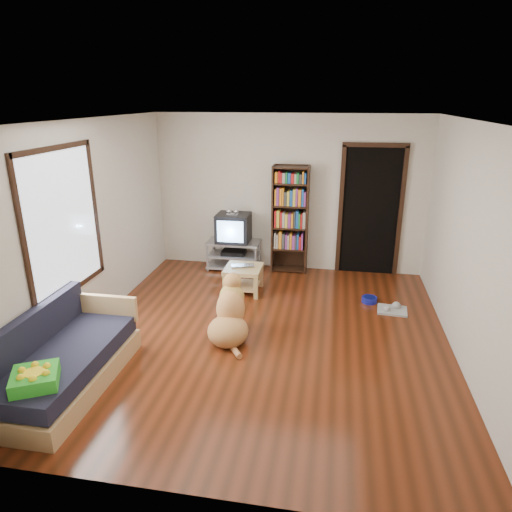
% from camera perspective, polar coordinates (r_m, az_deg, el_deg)
% --- Properties ---
extents(ground, '(5.00, 5.00, 0.00)m').
position_cam_1_polar(ground, '(5.82, 1.10, -9.92)').
color(ground, '#5B230F').
rests_on(ground, ground).
extents(ceiling, '(5.00, 5.00, 0.00)m').
position_cam_1_polar(ceiling, '(5.09, 1.29, 16.58)').
color(ceiling, white).
rests_on(ceiling, ground).
extents(wall_back, '(4.50, 0.00, 4.50)m').
position_cam_1_polar(wall_back, '(7.72, 4.10, 7.73)').
color(wall_back, beige).
rests_on(wall_back, ground).
extents(wall_front, '(4.50, 0.00, 4.50)m').
position_cam_1_polar(wall_front, '(3.06, -6.26, -11.12)').
color(wall_front, beige).
rests_on(wall_front, ground).
extents(wall_left, '(0.00, 5.00, 5.00)m').
position_cam_1_polar(wall_left, '(6.06, -20.36, 3.35)').
color(wall_left, beige).
rests_on(wall_left, ground).
extents(wall_right, '(0.00, 5.00, 5.00)m').
position_cam_1_polar(wall_right, '(5.45, 25.24, 0.99)').
color(wall_right, beige).
rests_on(wall_right, ground).
extents(green_cushion, '(0.52, 0.52, 0.13)m').
position_cam_1_polar(green_cushion, '(4.61, -25.89, -13.61)').
color(green_cushion, green).
rests_on(green_cushion, sofa).
extents(laptop, '(0.40, 0.31, 0.03)m').
position_cam_1_polar(laptop, '(6.88, -1.64, -1.37)').
color(laptop, '#B5B6BA').
rests_on(laptop, coffee_table).
extents(dog_bowl, '(0.22, 0.22, 0.08)m').
position_cam_1_polar(dog_bowl, '(6.89, 13.98, -5.31)').
color(dog_bowl, navy).
rests_on(dog_bowl, ground).
extents(grey_rag, '(0.43, 0.36, 0.03)m').
position_cam_1_polar(grey_rag, '(6.70, 16.65, -6.51)').
color(grey_rag, '#A4A4A4').
rests_on(grey_rag, ground).
extents(window, '(0.03, 1.46, 1.70)m').
position_cam_1_polar(window, '(5.60, -22.95, 3.89)').
color(window, white).
rests_on(window, wall_left).
extents(doorway, '(1.03, 0.05, 2.19)m').
position_cam_1_polar(doorway, '(7.72, 14.12, 5.82)').
color(doorway, black).
rests_on(doorway, wall_back).
extents(tv_stand, '(0.90, 0.45, 0.50)m').
position_cam_1_polar(tv_stand, '(7.89, -2.78, 0.26)').
color(tv_stand, '#99999E').
rests_on(tv_stand, ground).
extents(crt_tv, '(0.55, 0.52, 0.58)m').
position_cam_1_polar(crt_tv, '(7.77, -2.80, 3.62)').
color(crt_tv, black).
rests_on(crt_tv, tv_stand).
extents(bookshelf, '(0.60, 0.30, 1.80)m').
position_cam_1_polar(bookshelf, '(7.63, 4.29, 5.28)').
color(bookshelf, black).
rests_on(bookshelf, ground).
extents(sofa, '(0.80, 1.80, 0.80)m').
position_cam_1_polar(sofa, '(5.19, -22.92, -12.20)').
color(sofa, tan).
rests_on(sofa, ground).
extents(coffee_table, '(0.55, 0.55, 0.40)m').
position_cam_1_polar(coffee_table, '(6.95, -1.58, -2.32)').
color(coffee_table, tan).
rests_on(coffee_table, ground).
extents(dog, '(0.52, 0.96, 0.80)m').
position_cam_1_polar(dog, '(5.67, -3.28, -7.44)').
color(dog, tan).
rests_on(dog, ground).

